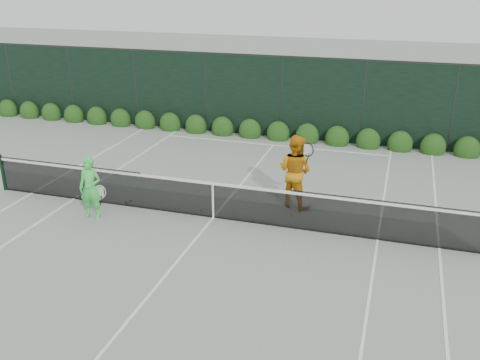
% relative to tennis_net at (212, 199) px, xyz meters
% --- Properties ---
extents(ground, '(80.00, 80.00, 0.00)m').
position_rel_tennis_net_xyz_m(ground, '(0.02, 0.00, -0.53)').
color(ground, gray).
rests_on(ground, ground).
extents(tennis_net, '(12.90, 0.10, 1.07)m').
position_rel_tennis_net_xyz_m(tennis_net, '(0.00, 0.00, 0.00)').
color(tennis_net, black).
rests_on(tennis_net, ground).
extents(player_woman, '(0.65, 0.43, 1.61)m').
position_rel_tennis_net_xyz_m(player_woman, '(-2.94, -0.87, 0.27)').
color(player_woman, '#40DB50').
rests_on(player_woman, ground).
extents(player_man, '(1.16, 1.04, 1.98)m').
position_rel_tennis_net_xyz_m(player_man, '(1.84, 1.36, 0.46)').
color(player_man, orange).
rests_on(player_man, ground).
extents(court_lines, '(11.03, 23.83, 0.01)m').
position_rel_tennis_net_xyz_m(court_lines, '(0.02, 0.00, -0.53)').
color(court_lines, white).
rests_on(court_lines, ground).
extents(windscreen_fence, '(32.00, 21.07, 3.06)m').
position_rel_tennis_net_xyz_m(windscreen_fence, '(0.02, -2.71, 0.98)').
color(windscreen_fence, black).
rests_on(windscreen_fence, ground).
extents(hedge_row, '(31.66, 0.65, 0.94)m').
position_rel_tennis_net_xyz_m(hedge_row, '(0.02, 7.15, -0.30)').
color(hedge_row, '#12370F').
rests_on(hedge_row, ground).
extents(tennis_balls, '(4.56, 0.61, 0.07)m').
position_rel_tennis_net_xyz_m(tennis_balls, '(-0.49, 0.31, -0.50)').
color(tennis_balls, yellow).
rests_on(tennis_balls, ground).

